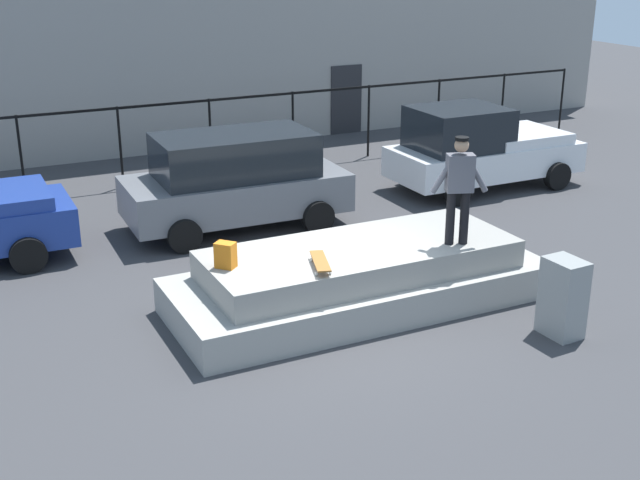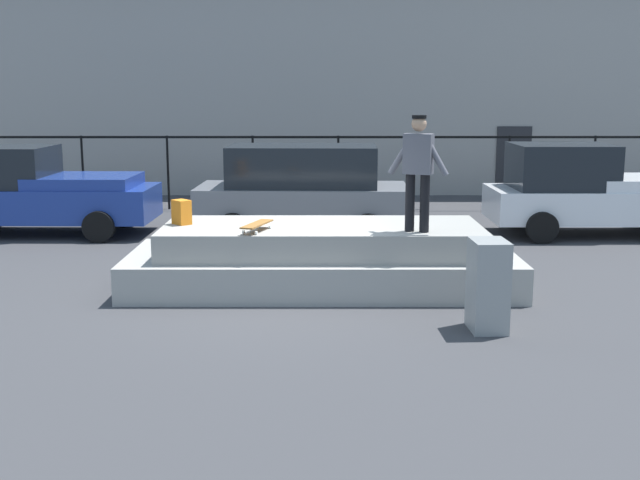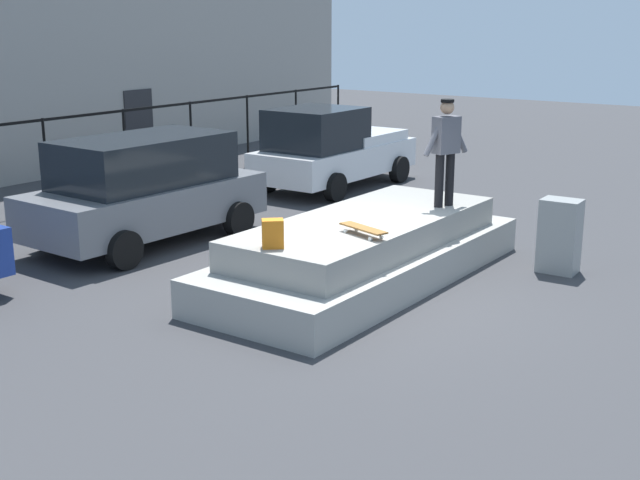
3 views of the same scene
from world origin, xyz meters
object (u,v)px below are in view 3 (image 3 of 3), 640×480
at_px(skateboarder, 446,145).
at_px(backpack, 273,234).
at_px(skateboard, 363,229).
at_px(car_white_pickup_far, 331,148).
at_px(utility_box, 560,236).
at_px(car_grey_hatchback_mid, 145,188).

height_order(skateboarder, backpack, skateboarder).
xyz_separation_m(skateboard, car_white_pickup_far, (6.59, 5.09, -0.14)).
relative_size(skateboard, backpack, 2.24).
height_order(backpack, car_white_pickup_far, car_white_pickup_far).
relative_size(skateboarder, backpack, 4.46).
distance_m(skateboarder, skateboard, 2.51).
distance_m(backpack, utility_box, 4.91).
bearing_deg(skateboard, car_grey_hatchback_mid, 83.44).
bearing_deg(car_white_pickup_far, skateboarder, -129.66).
height_order(skateboarder, utility_box, skateboarder).
bearing_deg(car_white_pickup_far, backpack, -150.25).
bearing_deg(backpack, utility_box, 19.68).
xyz_separation_m(backpack, utility_box, (4.28, -2.33, -0.59)).
xyz_separation_m(car_white_pickup_far, utility_box, (-3.52, -6.79, -0.35)).
bearing_deg(backpack, skateboard, 20.95).
relative_size(backpack, car_grey_hatchback_mid, 0.09).
distance_m(skateboarder, car_white_pickup_far, 6.72).
height_order(car_white_pickup_far, utility_box, car_white_pickup_far).
distance_m(skateboarder, utility_box, 2.29).
height_order(skateboarder, car_white_pickup_far, skateboarder).
relative_size(skateboard, car_white_pickup_far, 0.19).
relative_size(skateboarder, utility_box, 1.45).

